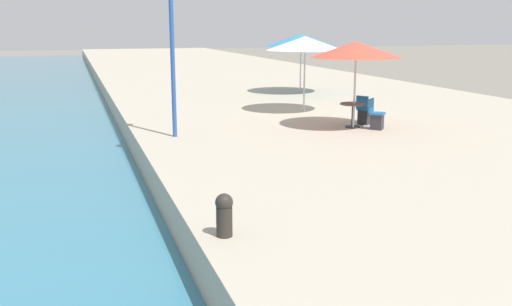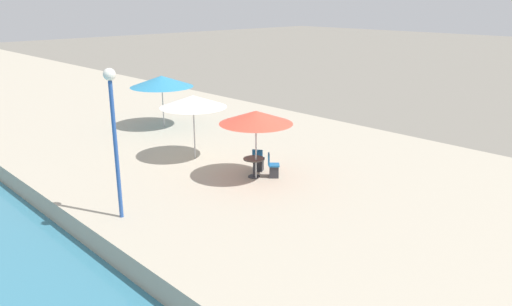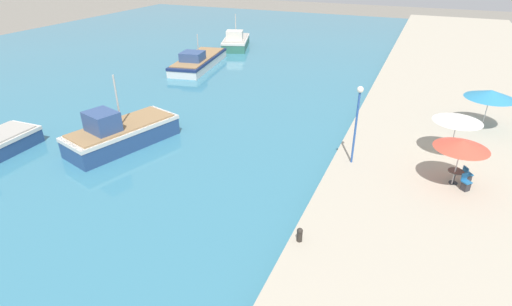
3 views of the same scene
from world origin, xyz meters
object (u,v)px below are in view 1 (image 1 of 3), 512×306
at_px(cafe_umbrella_striped, 301,40).
at_px(lamppost, 171,23).
at_px(cafe_chair_left, 376,119).
at_px(cafe_umbrella_white, 305,43).
at_px(cafe_umbrella_pink, 356,50).
at_px(cafe_table, 353,110).
at_px(cafe_chair_right, 364,114).
at_px(mooring_bollard, 224,214).

distance_m(cafe_umbrella_striped, lamppost, 11.39).
relative_size(cafe_chair_left, lamppost, 0.20).
distance_m(cafe_umbrella_white, lamppost, 6.16).
distance_m(cafe_umbrella_white, cafe_umbrella_striped, 5.88).
bearing_deg(cafe_umbrella_striped, cafe_umbrella_pink, -102.33).
distance_m(cafe_umbrella_pink, lamppost, 5.41).
relative_size(cafe_umbrella_pink, cafe_umbrella_white, 0.97).
xyz_separation_m(cafe_table, lamppost, (-5.40, 0.21, 2.56)).
relative_size(cafe_table, cafe_chair_right, 0.88).
distance_m(cafe_chair_right, mooring_bollard, 10.46).
distance_m(cafe_umbrella_white, cafe_chair_right, 3.76).
bearing_deg(cafe_umbrella_striped, mooring_bollard, -115.71).
xyz_separation_m(cafe_chair_left, mooring_bollard, (-6.58, -7.17, 0.02)).
xyz_separation_m(cafe_umbrella_pink, cafe_umbrella_striped, (1.98, 9.08, 0.02)).
height_order(cafe_umbrella_pink, cafe_umbrella_white, cafe_umbrella_white).
relative_size(cafe_chair_right, mooring_bollard, 1.39).
relative_size(cafe_umbrella_pink, lamppost, 0.59).
height_order(cafe_umbrella_white, cafe_chair_left, cafe_umbrella_white).
bearing_deg(mooring_bollard, cafe_umbrella_white, 62.06).
xyz_separation_m(cafe_umbrella_white, cafe_chair_right, (0.79, -3.02, -2.10)).
bearing_deg(cafe_umbrella_pink, cafe_umbrella_white, 91.92).
bearing_deg(cafe_table, cafe_umbrella_striped, 77.82).
bearing_deg(mooring_bollard, cafe_umbrella_pink, 51.34).
bearing_deg(lamppost, cafe_umbrella_pink, -4.18).
bearing_deg(cafe_umbrella_white, cafe_table, -86.90).
distance_m(cafe_umbrella_striped, cafe_chair_right, 8.85).
distance_m(cafe_umbrella_pink, mooring_bollard, 9.80).
xyz_separation_m(cafe_table, mooring_bollard, (-6.06, -7.67, -0.18)).
distance_m(cafe_umbrella_pink, cafe_chair_left, 2.13).
height_order(cafe_umbrella_striped, cafe_chair_left, cafe_umbrella_striped).
bearing_deg(cafe_umbrella_white, cafe_chair_left, -79.78).
bearing_deg(cafe_chair_left, mooring_bollard, 1.38).
xyz_separation_m(cafe_umbrella_pink, cafe_chair_right, (0.67, 0.57, -2.02)).
relative_size(cafe_umbrella_white, cafe_table, 3.45).
xyz_separation_m(cafe_umbrella_white, lamppost, (-5.22, -3.19, 0.67)).
bearing_deg(cafe_umbrella_white, cafe_umbrella_pink, -88.08).
distance_m(cafe_chair_left, mooring_bollard, 9.73).
height_order(cafe_umbrella_striped, mooring_bollard, cafe_umbrella_striped).
xyz_separation_m(cafe_umbrella_pink, cafe_umbrella_white, (-0.12, 3.58, 0.08)).
bearing_deg(cafe_umbrella_striped, lamppost, -130.14).
bearing_deg(cafe_table, lamppost, 177.73).
bearing_deg(lamppost, cafe_umbrella_striped, 49.86).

